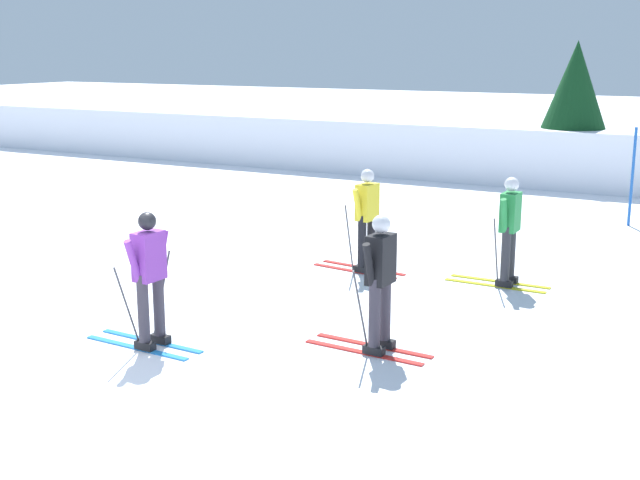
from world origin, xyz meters
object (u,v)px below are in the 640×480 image
skier_black (380,280)px  skier_purple (149,276)px  skier_yellow (366,217)px  trail_marker_pole (632,177)px  conifer_far_right (575,98)px  skier_green (509,228)px

skier_black → skier_purple: size_ratio=1.00×
skier_yellow → trail_marker_pole: trail_marker_pole is taller
skier_black → skier_yellow: same height
skier_black → conifer_far_right: (-0.77, 13.91, 1.42)m
skier_green → skier_purple: bearing=-122.5°
skier_black → trail_marker_pole: size_ratio=0.84×
skier_yellow → trail_marker_pole: (3.23, 5.91, 0.11)m
skier_purple → trail_marker_pole: trail_marker_pole is taller
skier_yellow → skier_purple: 4.59m
skier_green → conifer_far_right: (-1.30, 10.29, 1.42)m
skier_green → trail_marker_pole: bearing=80.5°
skier_purple → skier_black: bearing=25.2°
skier_black → conifer_far_right: conifer_far_right is taller
skier_purple → skier_green: bearing=57.5°
conifer_far_right → skier_purple: bearing=-96.7°
skier_green → skier_yellow: same height
skier_black → trail_marker_pole: 9.37m
trail_marker_pole → skier_purple: bearing=-111.0°
skier_green → trail_marker_pole: size_ratio=0.84×
trail_marker_pole → conifer_far_right: (-2.24, 4.66, 1.31)m
trail_marker_pole → conifer_far_right: bearing=115.7°
skier_purple → trail_marker_pole: size_ratio=0.84×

